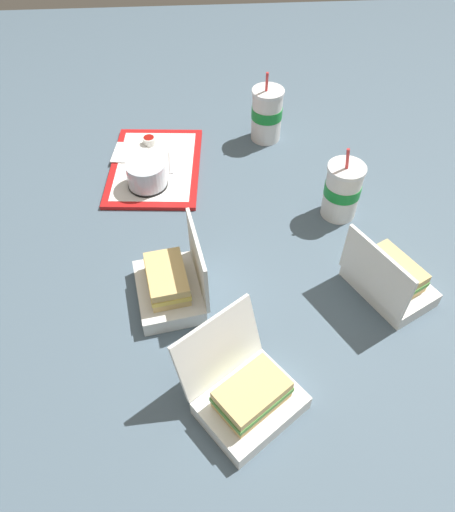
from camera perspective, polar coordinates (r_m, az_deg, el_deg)
name	(u,v)px	position (r m, az deg, el deg)	size (l,w,h in m)	color
ground_plane	(245,263)	(1.23, 2.02, -0.85)	(3.20, 3.20, 0.00)	#4C6070
food_tray	(155,167)	(1.51, -8.26, 10.08)	(0.39, 0.29, 0.01)	red
cake_container	(147,175)	(1.42, -9.23, 9.10)	(0.11, 0.11, 0.07)	black
ketchup_cup	(149,140)	(1.59, -8.95, 12.92)	(0.04, 0.04, 0.02)	white
napkin_stack	(130,153)	(1.57, -11.08, 11.50)	(0.10, 0.10, 0.00)	white
plastic_fork	(172,162)	(1.51, -6.41, 10.67)	(0.11, 0.01, 0.01)	white
clamshell_sandwich_corner	(248,396)	(0.98, 2.31, -15.66)	(0.27, 0.26, 0.18)	white
clamshell_sandwich_left	(389,279)	(1.20, 17.96, -2.50)	(0.23, 0.21, 0.17)	white
clamshell_sandwich_back	(171,284)	(1.13, -6.43, -3.22)	(0.21, 0.18, 0.18)	white
soda_cup_left	(267,114)	(1.59, 4.50, 15.86)	(0.10, 0.10, 0.23)	white
soda_cup_back	(342,190)	(1.33, 12.98, 7.32)	(0.10, 0.10, 0.22)	white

